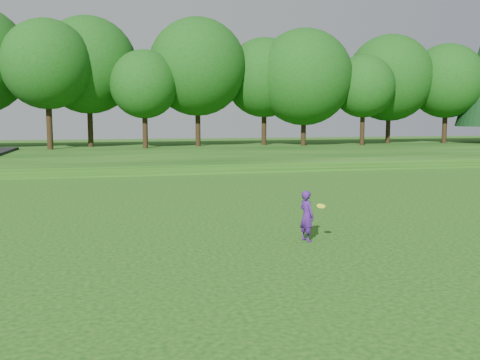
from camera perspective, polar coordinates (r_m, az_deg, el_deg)
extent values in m
plane|color=#11400C|center=(13.50, 3.36, -8.31)|extent=(140.00, 140.00, 0.00)
cube|color=#11400C|center=(46.74, -8.53, 2.85)|extent=(130.00, 30.00, 0.60)
cube|color=gray|center=(32.88, -6.55, 0.71)|extent=(130.00, 1.60, 0.04)
imported|color=#411971|center=(15.21, 7.12, -3.82)|extent=(0.49, 0.61, 1.44)
cylinder|color=#F5FD28|center=(14.76, 8.64, -2.76)|extent=(0.24, 0.24, 0.09)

